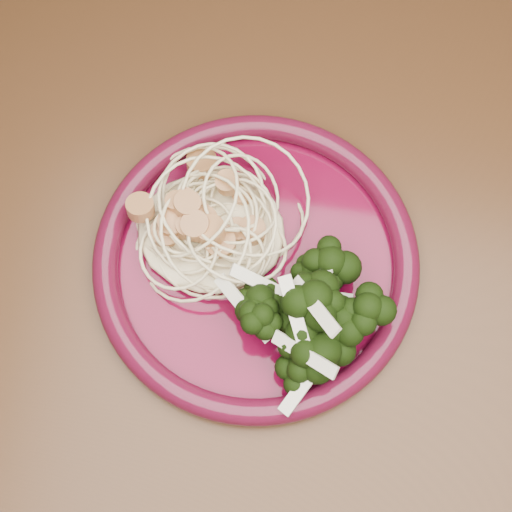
% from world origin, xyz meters
% --- Properties ---
extents(dining_table, '(1.20, 0.80, 0.75)m').
position_xyz_m(dining_table, '(0.00, 0.00, 0.65)').
color(dining_table, '#472814').
rests_on(dining_table, ground).
extents(dinner_plate, '(0.35, 0.35, 0.02)m').
position_xyz_m(dinner_plate, '(-0.08, 0.04, 0.76)').
color(dinner_plate, '#54061E').
rests_on(dinner_plate, dining_table).
extents(spaghetti_pile, '(0.15, 0.15, 0.03)m').
position_xyz_m(spaghetti_pile, '(-0.12, 0.06, 0.77)').
color(spaghetti_pile, beige).
rests_on(spaghetti_pile, dinner_plate).
extents(scallop_cluster, '(0.16, 0.16, 0.04)m').
position_xyz_m(scallop_cluster, '(-0.12, 0.06, 0.80)').
color(scallop_cluster, '#BC824D').
rests_on(scallop_cluster, spaghetti_pile).
extents(broccoli_pile, '(0.14, 0.17, 0.05)m').
position_xyz_m(broccoli_pile, '(-0.03, 0.02, 0.78)').
color(broccoli_pile, black).
rests_on(broccoli_pile, dinner_plate).
extents(onion_garnish, '(0.10, 0.11, 0.05)m').
position_xyz_m(onion_garnish, '(-0.03, 0.02, 0.81)').
color(onion_garnish, beige).
rests_on(onion_garnish, broccoli_pile).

